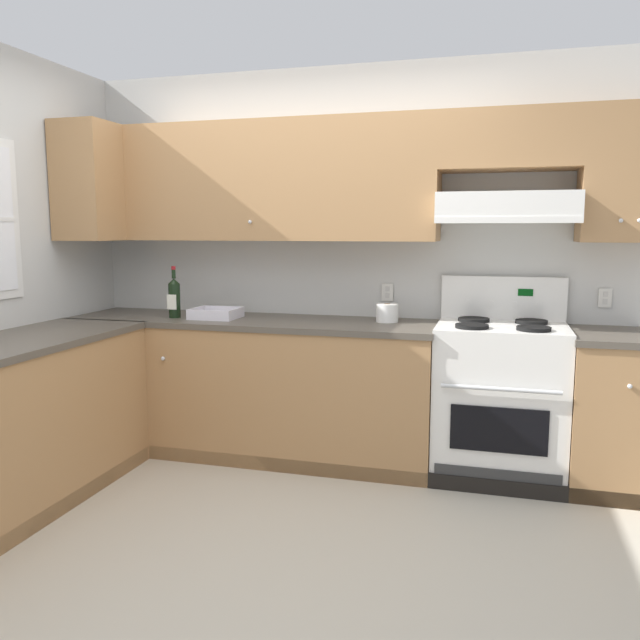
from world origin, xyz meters
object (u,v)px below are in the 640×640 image
(stove, at_px, (499,399))
(wine_bottle, at_px, (174,297))
(paper_towel_roll, at_px, (387,313))
(bowl, at_px, (216,315))

(stove, bearing_deg, wine_bottle, -177.75)
(stove, distance_m, paper_towel_roll, 0.86)
(wine_bottle, xyz_separation_m, bowl, (0.28, 0.04, -0.12))
(stove, height_order, paper_towel_roll, stove)
(bowl, bearing_deg, stove, 1.28)
(bowl, bearing_deg, wine_bottle, -171.43)
(paper_towel_roll, bearing_deg, wine_bottle, -172.76)
(stove, distance_m, wine_bottle, 2.18)
(bowl, bearing_deg, paper_towel_roll, 6.91)
(stove, height_order, bowl, stove)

